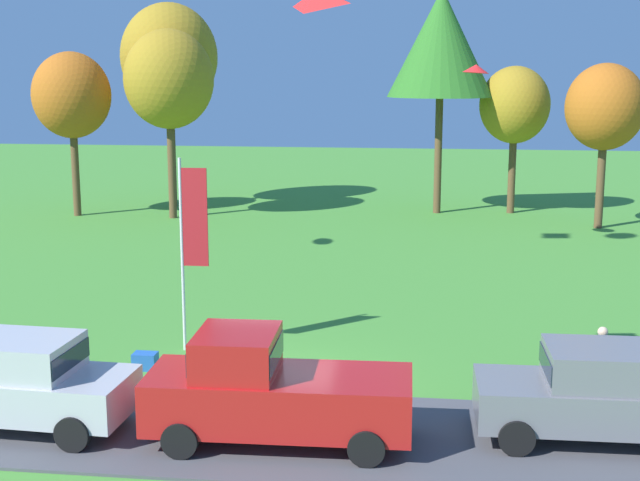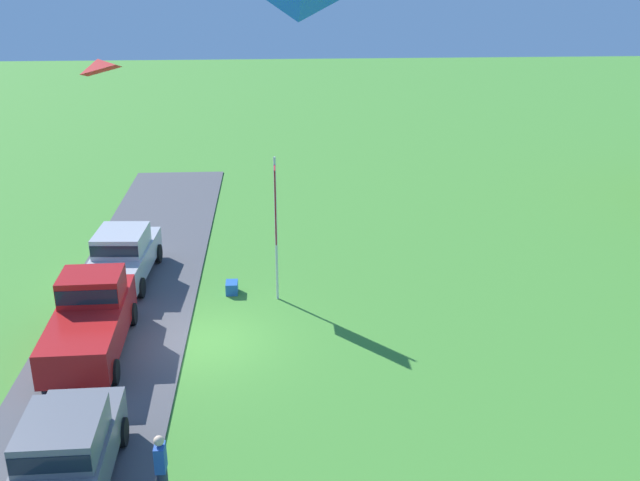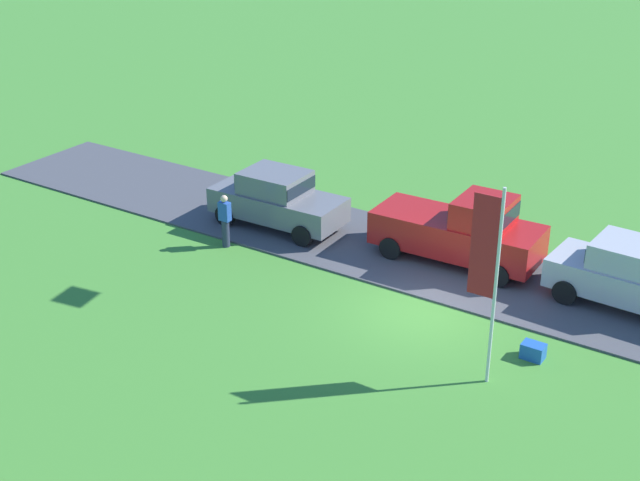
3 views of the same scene
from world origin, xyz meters
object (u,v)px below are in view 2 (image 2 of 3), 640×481
object	(u,v)px
car_pickup_near_entrance	(90,317)
car_sedan_far_end	(66,452)
cooler_box	(232,287)
kite_diamond_trailing_tail	(98,65)
car_sedan_by_flagpole	(123,253)
flag_banner	(276,214)
person_beside_suv	(161,470)

from	to	relation	value
car_pickup_near_entrance	car_sedan_far_end	xyz separation A→B (m)	(6.14, 0.85, -0.07)
cooler_box	kite_diamond_trailing_tail	distance (m)	9.68
car_sedan_by_flagpole	car_sedan_far_end	xyz separation A→B (m)	(11.08, 0.83, 0.00)
car_sedan_by_flagpole	car_sedan_far_end	world-z (taller)	same
car_sedan_far_end	kite_diamond_trailing_tail	bearing A→B (deg)	176.62
car_sedan_by_flagpole	cooler_box	world-z (taller)	car_sedan_by_flagpole
car_sedan_by_flagpole	car_pickup_near_entrance	bearing A→B (deg)	-0.19
car_sedan_far_end	car_pickup_near_entrance	bearing A→B (deg)	-172.10
car_pickup_near_entrance	flag_banner	distance (m)	6.45
car_pickup_near_entrance	kite_diamond_trailing_tail	bearing A→B (deg)	56.24
car_sedan_far_end	person_beside_suv	size ratio (longest dim) A/B	2.60
car_pickup_near_entrance	cooler_box	world-z (taller)	car_pickup_near_entrance
person_beside_suv	flag_banner	world-z (taller)	flag_banner
person_beside_suv	cooler_box	size ratio (longest dim) A/B	3.05
kite_diamond_trailing_tail	car_sedan_far_end	bearing A→B (deg)	-3.38
car_sedan_far_end	cooler_box	size ratio (longest dim) A/B	7.93
car_pickup_near_entrance	cooler_box	distance (m)	5.41
car_sedan_far_end	kite_diamond_trailing_tail	size ratio (longest dim) A/B	4.38
flag_banner	person_beside_suv	bearing A→B (deg)	-14.42
flag_banner	cooler_box	xyz separation A→B (m)	(-0.77, -1.55, -2.91)
car_sedan_far_end	kite_diamond_trailing_tail	world-z (taller)	kite_diamond_trailing_tail
car_sedan_by_flagpole	car_pickup_near_entrance	size ratio (longest dim) A/B	0.89
car_sedan_far_end	person_beside_suv	distance (m)	2.13
person_beside_suv	flag_banner	distance (m)	10.12
car_pickup_near_entrance	kite_diamond_trailing_tail	distance (m)	7.37
car_sedan_by_flagpole	kite_diamond_trailing_tail	bearing A→B (deg)	11.36
car_sedan_by_flagpole	car_pickup_near_entrance	distance (m)	4.95
flag_banner	kite_diamond_trailing_tail	xyz separation A→B (m)	(3.73, -4.21, 5.24)
car_sedan_far_end	person_beside_suv	bearing A→B (deg)	76.96
car_sedan_by_flagpole	kite_diamond_trailing_tail	xyz separation A→B (m)	(5.73, 1.15, 7.30)
car_sedan_by_flagpole	flag_banner	bearing A→B (deg)	69.55
car_pickup_near_entrance	flag_banner	size ratio (longest dim) A/B	1.03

